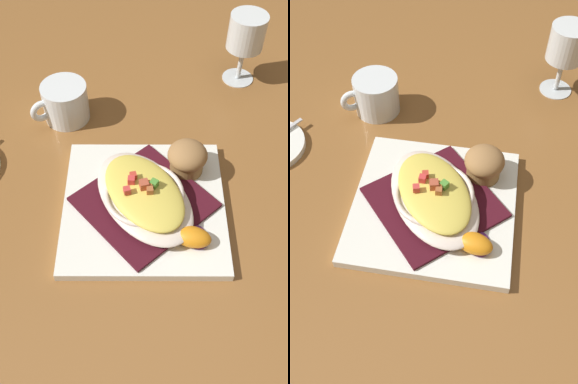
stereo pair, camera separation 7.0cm
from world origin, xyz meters
TOP-DOWN VIEW (x-y plane):
  - ground_plane at (0.00, 0.00)m, footprint 2.60×2.60m
  - square_plate at (0.00, 0.00)m, footprint 0.31×0.31m
  - folded_napkin at (0.00, 0.00)m, footprint 0.25×0.25m
  - gratin_dish at (-0.00, -0.00)m, footprint 0.24×0.19m
  - muffin at (-0.06, 0.09)m, footprint 0.07×0.07m
  - orange_garnish at (0.08, 0.06)m, footprint 0.06×0.07m
  - coffee_mug at (-0.25, -0.11)m, footprint 0.09×0.11m
  - stemmed_glass at (-0.30, 0.26)m, footprint 0.07×0.07m

SIDE VIEW (x-z plane):
  - ground_plane at x=0.00m, z-range 0.00..0.00m
  - square_plate at x=0.00m, z-range 0.00..0.02m
  - folded_napkin at x=0.00m, z-range 0.02..0.02m
  - orange_garnish at x=0.08m, z-range 0.01..0.04m
  - coffee_mug at x=-0.25m, z-range 0.00..0.07m
  - gratin_dish at x=0.00m, z-range 0.01..0.06m
  - muffin at x=-0.06m, z-range 0.02..0.07m
  - stemmed_glass at x=-0.30m, z-range 0.03..0.18m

